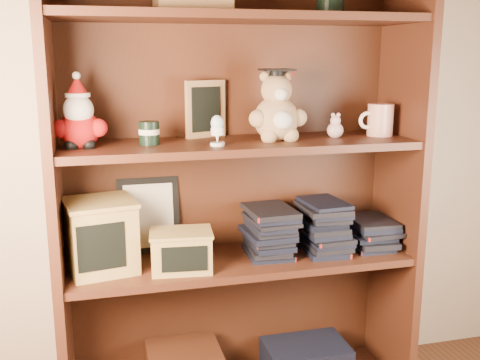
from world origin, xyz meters
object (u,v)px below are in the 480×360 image
(bookcase, at_px, (236,189))
(grad_teddy_bear, at_px, (277,113))
(treats_box, at_px, (101,235))
(teacher_mug, at_px, (380,120))

(bookcase, relative_size, grad_teddy_bear, 6.72)
(treats_box, bearing_deg, teacher_mug, 0.06)
(grad_teddy_bear, height_order, treats_box, grad_teddy_bear)
(bookcase, relative_size, teacher_mug, 12.83)
(bookcase, height_order, teacher_mug, bookcase)
(grad_teddy_bear, bearing_deg, treats_box, 179.38)
(bookcase, xyz_separation_m, grad_teddy_bear, (0.13, -0.06, 0.26))
(grad_teddy_bear, xyz_separation_m, teacher_mug, (0.37, 0.01, -0.04))
(bookcase, height_order, treats_box, bookcase)
(bookcase, height_order, grad_teddy_bear, bookcase)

